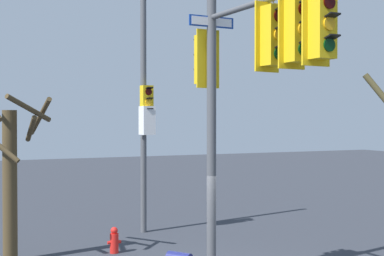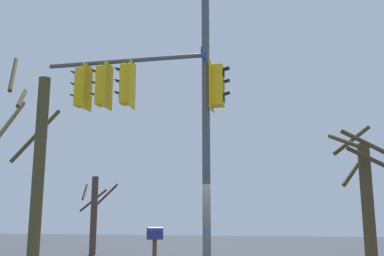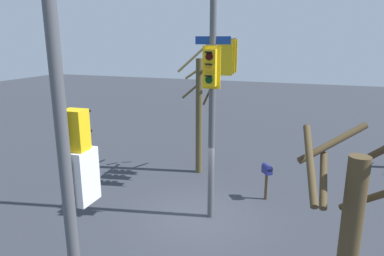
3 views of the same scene
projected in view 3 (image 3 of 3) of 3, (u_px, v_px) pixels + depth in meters
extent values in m
plane|color=#2F333B|center=(199.00, 218.00, 11.80)|extent=(80.00, 80.00, 0.00)
cylinder|color=#4C4F54|center=(212.00, 79.00, 10.73)|extent=(0.21, 0.21, 9.41)
cylinder|color=#4C4F54|center=(226.00, 38.00, 12.55)|extent=(0.45, 4.58, 0.12)
cube|color=yellow|center=(225.00, 57.00, 12.67)|extent=(0.40, 0.35, 1.10)
cube|color=yellow|center=(225.00, 58.00, 12.51)|extent=(0.56, 0.12, 1.30)
cylinder|color=#2F0403|center=(226.00, 48.00, 12.74)|extent=(0.22, 0.06, 0.22)
cube|color=black|center=(226.00, 44.00, 12.78)|extent=(0.23, 0.19, 0.06)
cylinder|color=#F2A814|center=(226.00, 57.00, 12.83)|extent=(0.22, 0.06, 0.22)
cube|color=black|center=(226.00, 54.00, 12.87)|extent=(0.23, 0.19, 0.06)
cylinder|color=black|center=(225.00, 66.00, 12.91)|extent=(0.22, 0.06, 0.22)
cube|color=black|center=(226.00, 63.00, 12.95)|extent=(0.23, 0.19, 0.06)
cylinder|color=#4C4F54|center=(226.00, 40.00, 12.51)|extent=(0.04, 0.04, 0.15)
cube|color=yellow|center=(228.00, 56.00, 13.33)|extent=(0.38, 0.32, 1.10)
cube|color=yellow|center=(228.00, 57.00, 13.17)|extent=(0.56, 0.07, 1.30)
cylinder|color=#2F0403|center=(229.00, 47.00, 13.39)|extent=(0.22, 0.04, 0.22)
cube|color=black|center=(230.00, 44.00, 13.43)|extent=(0.22, 0.17, 0.06)
cylinder|color=#F2A814|center=(229.00, 56.00, 13.48)|extent=(0.22, 0.04, 0.22)
cube|color=black|center=(230.00, 53.00, 13.52)|extent=(0.22, 0.17, 0.06)
cylinder|color=black|center=(229.00, 65.00, 13.56)|extent=(0.22, 0.04, 0.22)
cube|color=black|center=(229.00, 62.00, 13.60)|extent=(0.22, 0.17, 0.06)
cylinder|color=#4C4F54|center=(229.00, 40.00, 13.17)|extent=(0.04, 0.04, 0.15)
cube|color=yellow|center=(231.00, 56.00, 13.91)|extent=(0.37, 0.31, 1.10)
cube|color=yellow|center=(230.00, 56.00, 13.75)|extent=(0.56, 0.06, 1.30)
cylinder|color=#2F0403|center=(232.00, 47.00, 13.98)|extent=(0.22, 0.04, 0.22)
cube|color=black|center=(232.00, 44.00, 14.02)|extent=(0.22, 0.17, 0.06)
cylinder|color=#F2A814|center=(232.00, 56.00, 14.06)|extent=(0.22, 0.04, 0.22)
cube|color=black|center=(232.00, 53.00, 14.10)|extent=(0.22, 0.17, 0.06)
cylinder|color=black|center=(231.00, 64.00, 14.15)|extent=(0.22, 0.04, 0.22)
cube|color=black|center=(232.00, 61.00, 14.19)|extent=(0.22, 0.17, 0.06)
cylinder|color=#4C4F54|center=(231.00, 40.00, 13.75)|extent=(0.04, 0.04, 0.15)
cube|color=yellow|center=(210.00, 68.00, 10.33)|extent=(0.38, 0.32, 1.10)
cube|color=yellow|center=(212.00, 67.00, 10.49)|extent=(0.56, 0.07, 1.30)
cylinder|color=#2F0403|center=(209.00, 57.00, 10.09)|extent=(0.22, 0.04, 0.22)
cube|color=black|center=(209.00, 52.00, 9.99)|extent=(0.22, 0.17, 0.06)
cylinder|color=#F2A814|center=(209.00, 68.00, 10.17)|extent=(0.22, 0.04, 0.22)
cube|color=black|center=(209.00, 64.00, 10.08)|extent=(0.22, 0.17, 0.06)
cylinder|color=black|center=(209.00, 80.00, 10.26)|extent=(0.22, 0.04, 0.22)
cube|color=black|center=(208.00, 76.00, 10.16)|extent=(0.22, 0.17, 0.06)
cube|color=navy|center=(213.00, 40.00, 10.43)|extent=(1.10, 0.08, 0.24)
cube|color=white|center=(213.00, 40.00, 10.45)|extent=(1.00, 0.06, 0.18)
cylinder|color=#4C4F54|center=(64.00, 151.00, 5.33)|extent=(0.20, 0.20, 8.47)
cube|color=white|center=(81.00, 176.00, 5.79)|extent=(0.41, 0.51, 0.92)
cube|color=yellow|center=(77.00, 143.00, 5.61)|extent=(0.37, 0.32, 1.10)
cylinder|color=#2F0403|center=(81.00, 120.00, 5.68)|extent=(0.22, 0.04, 0.22)
cube|color=black|center=(83.00, 112.00, 5.72)|extent=(0.22, 0.17, 0.06)
cylinder|color=#F2A814|center=(82.00, 140.00, 5.76)|extent=(0.22, 0.04, 0.22)
cube|color=black|center=(84.00, 132.00, 5.80)|extent=(0.22, 0.17, 0.06)
cylinder|color=black|center=(84.00, 159.00, 5.85)|extent=(0.22, 0.04, 0.22)
cube|color=black|center=(86.00, 151.00, 5.89)|extent=(0.22, 0.17, 0.06)
cube|color=#4C3823|center=(266.00, 186.00, 13.05)|extent=(0.10, 0.10, 1.05)
cube|color=navy|center=(267.00, 170.00, 12.89)|extent=(0.45, 0.50, 0.24)
cylinder|color=navy|center=(267.00, 167.00, 12.86)|extent=(0.45, 0.50, 0.24)
cylinder|color=#4B4427|center=(199.00, 117.00, 15.26)|extent=(0.29, 0.29, 5.14)
cylinder|color=#4B4427|center=(197.00, 71.00, 15.25)|extent=(1.00, 0.61, 0.76)
cylinder|color=#4B4427|center=(194.00, 57.00, 15.32)|extent=(1.35, 0.99, 1.37)
cylinder|color=#4B4427|center=(210.00, 90.00, 15.23)|extent=(0.96, 0.88, 1.51)
cylinder|color=#4B4427|center=(200.00, 83.00, 15.69)|extent=(1.66, 0.55, 1.47)
cylinder|color=#493A23|center=(367.00, 199.00, 6.39)|extent=(0.94, 0.68, 0.83)
cylinder|color=#493A23|center=(333.00, 143.00, 6.53)|extent=(1.27, 0.97, 0.70)
cylinder|color=#493A23|center=(310.00, 163.00, 6.07)|extent=(0.37, 1.68, 1.02)
cylinder|color=#493A23|center=(323.00, 179.00, 6.17)|extent=(0.16, 1.16, 0.72)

